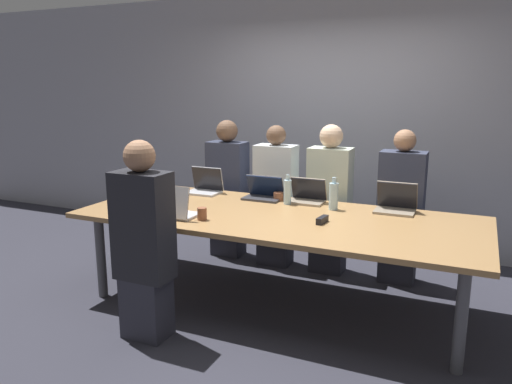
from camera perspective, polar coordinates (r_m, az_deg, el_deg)
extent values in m
plane|color=#2D2D38|center=(4.30, 2.35, -12.58)|extent=(24.00, 24.00, 0.00)
cube|color=#9999A3|center=(5.62, 9.37, 7.96)|extent=(12.00, 0.06, 2.80)
cube|color=#9E7547|center=(4.05, 2.45, -2.92)|extent=(3.23, 1.31, 0.04)
cylinder|color=#4C4C51|center=(4.51, -17.31, -7.00)|extent=(0.08, 0.08, 0.73)
cylinder|color=#4C4C51|center=(3.47, 22.39, -13.34)|extent=(0.08, 0.08, 0.73)
cylinder|color=#4C4C51|center=(5.22, -10.40, -3.99)|extent=(0.08, 0.08, 0.73)
cylinder|color=#4C4C51|center=(4.35, 22.89, -8.12)|extent=(0.08, 0.08, 0.73)
cube|color=#B7B7BC|center=(4.06, -8.98, -2.58)|extent=(0.33, 0.24, 0.02)
cube|color=#B7B7BC|center=(3.94, -9.89, -1.09)|extent=(0.34, 0.06, 0.25)
cube|color=black|center=(3.95, -9.80, -1.09)|extent=(0.33, 0.06, 0.24)
cube|color=#2D2D38|center=(3.80, -12.36, -12.67)|extent=(0.32, 0.24, 0.45)
cube|color=#232328|center=(3.59, -12.81, -3.81)|extent=(0.40, 0.24, 0.77)
sphere|color=#9E7051|center=(3.48, -13.19, 4.04)|extent=(0.22, 0.22, 0.22)
cylinder|color=brown|center=(3.91, -6.18, -2.49)|extent=(0.07, 0.07, 0.10)
cube|color=#B7B7BC|center=(4.84, -6.08, -0.07)|extent=(0.31, 0.23, 0.02)
cube|color=#B7B7BC|center=(4.90, -5.53, 1.56)|extent=(0.32, 0.06, 0.23)
cube|color=black|center=(4.89, -5.60, 1.51)|extent=(0.31, 0.06, 0.22)
cube|color=#2D2D38|center=(5.39, -3.19, -4.81)|extent=(0.32, 0.24, 0.45)
cube|color=#33384C|center=(5.25, -3.27, 1.57)|extent=(0.40, 0.24, 0.77)
sphere|color=brown|center=(5.18, -3.34, 6.98)|extent=(0.22, 0.22, 0.22)
cube|color=#333338|center=(4.56, 0.73, -0.76)|extent=(0.34, 0.21, 0.02)
cube|color=#333338|center=(4.60, 1.10, 0.75)|extent=(0.35, 0.09, 0.20)
cube|color=#0F1933|center=(4.60, 1.05, 0.67)|extent=(0.34, 0.09, 0.19)
cube|color=#2D2D38|center=(5.12, 2.21, -5.74)|extent=(0.32, 0.24, 0.45)
cube|color=silver|center=(4.97, 2.27, 0.96)|extent=(0.40, 0.24, 0.77)
sphere|color=brown|center=(4.89, 2.32, 6.51)|extent=(0.20, 0.20, 0.20)
cylinder|color=#ADD1E0|center=(4.38, 3.63, -0.02)|extent=(0.07, 0.07, 0.22)
cylinder|color=#ADD1E0|center=(4.36, 3.65, 1.67)|extent=(0.03, 0.03, 0.05)
cube|color=gray|center=(4.26, 15.56, -2.16)|extent=(0.32, 0.24, 0.02)
cube|color=gray|center=(4.32, 15.83, -0.30)|extent=(0.32, 0.10, 0.23)
cube|color=black|center=(4.31, 15.81, -0.38)|extent=(0.32, 0.09, 0.22)
cube|color=#2D2D38|center=(4.86, 15.86, -7.24)|extent=(0.32, 0.24, 0.45)
cube|color=#33384C|center=(4.69, 16.30, -0.20)|extent=(0.40, 0.24, 0.77)
sphere|color=#9E7051|center=(4.62, 16.66, 5.66)|extent=(0.20, 0.20, 0.20)
cube|color=gray|center=(4.45, 5.71, -1.16)|extent=(0.31, 0.21, 0.02)
cube|color=gray|center=(4.50, 6.06, 0.42)|extent=(0.32, 0.08, 0.20)
cube|color=black|center=(4.49, 6.02, 0.35)|extent=(0.31, 0.08, 0.20)
cube|color=#2D2D38|center=(4.97, 8.20, -6.44)|extent=(0.32, 0.24, 0.45)
cube|color=beige|center=(4.81, 8.42, 0.46)|extent=(0.40, 0.24, 0.77)
sphere|color=beige|center=(4.73, 8.61, 6.33)|extent=(0.22, 0.22, 0.22)
cylinder|color=brown|center=(4.53, 2.57, -0.51)|extent=(0.09, 0.09, 0.08)
cylinder|color=#ADD1E0|center=(4.23, 8.86, -0.51)|extent=(0.08, 0.08, 0.23)
cylinder|color=#ADD1E0|center=(4.21, 8.92, 1.33)|extent=(0.03, 0.03, 0.05)
cube|color=black|center=(3.84, 7.58, -3.18)|extent=(0.06, 0.15, 0.05)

